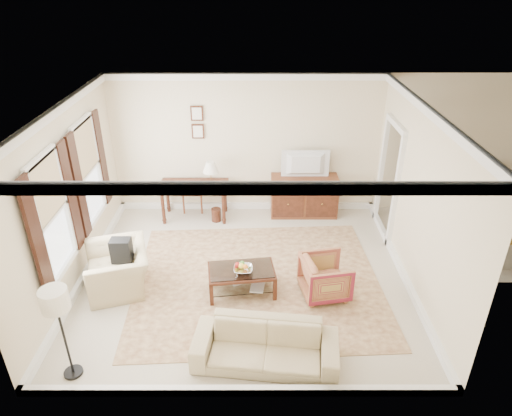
{
  "coord_description": "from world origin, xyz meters",
  "views": [
    {
      "loc": [
        0.2,
        -6.37,
        4.7
      ],
      "look_at": [
        0.2,
        0.3,
        1.15
      ],
      "focal_mm": 32.0,
      "sensor_mm": 36.0,
      "label": 1
    }
  ],
  "objects_px": {
    "striped_armchair": "(325,276)",
    "club_armchair": "(117,263)",
    "writing_desk": "(194,189)",
    "tv": "(306,157)",
    "sideboard": "(304,196)",
    "sofa": "(266,341)",
    "coffee_table": "(242,274)"
  },
  "relations": [
    {
      "from": "striped_armchair",
      "to": "club_armchair",
      "type": "xyz_separation_m",
      "value": [
        -3.34,
        0.2,
        0.11
      ]
    },
    {
      "from": "writing_desk",
      "to": "striped_armchair",
      "type": "relative_size",
      "value": 1.89
    },
    {
      "from": "striped_armchair",
      "to": "tv",
      "type": "bearing_deg",
      "value": -8.48
    },
    {
      "from": "sideboard",
      "to": "tv",
      "type": "xyz_separation_m",
      "value": [
        0.0,
        -0.02,
        0.89
      ]
    },
    {
      "from": "sideboard",
      "to": "sofa",
      "type": "distance_m",
      "value": 4.23
    },
    {
      "from": "sofa",
      "to": "writing_desk",
      "type": "bearing_deg",
      "value": 116.25
    },
    {
      "from": "coffee_table",
      "to": "sideboard",
      "type": "bearing_deg",
      "value": 64.88
    },
    {
      "from": "sideboard",
      "to": "coffee_table",
      "type": "bearing_deg",
      "value": -115.12
    },
    {
      "from": "striped_armchair",
      "to": "sofa",
      "type": "relative_size",
      "value": 0.38
    },
    {
      "from": "sideboard",
      "to": "coffee_table",
      "type": "relative_size",
      "value": 1.23
    },
    {
      "from": "writing_desk",
      "to": "striped_armchair",
      "type": "xyz_separation_m",
      "value": [
        2.37,
        -2.56,
        -0.28
      ]
    },
    {
      "from": "tv",
      "to": "sideboard",
      "type": "bearing_deg",
      "value": -90.0
    },
    {
      "from": "coffee_table",
      "to": "club_armchair",
      "type": "distance_m",
      "value": 2.02
    },
    {
      "from": "striped_armchair",
      "to": "club_armchair",
      "type": "relative_size",
      "value": 0.67
    },
    {
      "from": "tv",
      "to": "striped_armchair",
      "type": "distance_m",
      "value": 2.85
    },
    {
      "from": "tv",
      "to": "striped_armchair",
      "type": "xyz_separation_m",
      "value": [
        0.09,
        -2.69,
        -0.95
      ]
    },
    {
      "from": "club_armchair",
      "to": "sofa",
      "type": "xyz_separation_m",
      "value": [
        2.36,
        -1.62,
        -0.1
      ]
    },
    {
      "from": "club_armchair",
      "to": "sofa",
      "type": "height_order",
      "value": "club_armchair"
    },
    {
      "from": "writing_desk",
      "to": "striped_armchair",
      "type": "height_order",
      "value": "writing_desk"
    },
    {
      "from": "writing_desk",
      "to": "club_armchair",
      "type": "distance_m",
      "value": 2.56
    },
    {
      "from": "sideboard",
      "to": "sofa",
      "type": "xyz_separation_m",
      "value": [
        -0.89,
        -4.13,
        -0.05
      ]
    },
    {
      "from": "striped_armchair",
      "to": "club_armchair",
      "type": "height_order",
      "value": "club_armchair"
    },
    {
      "from": "writing_desk",
      "to": "tv",
      "type": "relative_size",
      "value": 1.49
    },
    {
      "from": "writing_desk",
      "to": "sofa",
      "type": "xyz_separation_m",
      "value": [
        1.39,
        -3.98,
        -0.28
      ]
    },
    {
      "from": "striped_armchair",
      "to": "sofa",
      "type": "distance_m",
      "value": 1.72
    },
    {
      "from": "sideboard",
      "to": "striped_armchair",
      "type": "bearing_deg",
      "value": -88.13
    },
    {
      "from": "sideboard",
      "to": "coffee_table",
      "type": "distance_m",
      "value": 2.92
    },
    {
      "from": "writing_desk",
      "to": "coffee_table",
      "type": "distance_m",
      "value": 2.72
    },
    {
      "from": "tv",
      "to": "striped_armchair",
      "type": "bearing_deg",
      "value": 91.89
    },
    {
      "from": "coffee_table",
      "to": "club_armchair",
      "type": "relative_size",
      "value": 1.03
    },
    {
      "from": "striped_armchair",
      "to": "sofa",
      "type": "xyz_separation_m",
      "value": [
        -0.97,
        -1.42,
        0.01
      ]
    },
    {
      "from": "striped_armchair",
      "to": "writing_desk",
      "type": "bearing_deg",
      "value": 32.42
    }
  ]
}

